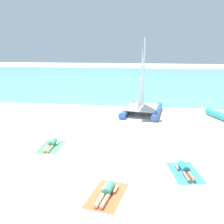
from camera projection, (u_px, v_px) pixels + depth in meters
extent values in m
plane|color=beige|center=(120.00, 113.00, 19.82)|extent=(120.00, 120.00, 0.00)
cube|color=#5BB2C1|center=(135.00, 78.00, 41.29)|extent=(120.00, 40.00, 0.05)
cylinder|color=blue|center=(128.00, 109.00, 19.92)|extent=(1.03, 4.40, 0.50)
cylinder|color=blue|center=(157.00, 111.00, 19.34)|extent=(1.03, 4.40, 0.50)
cube|color=silver|center=(142.00, 107.00, 19.37)|extent=(2.61, 3.06, 0.06)
cylinder|color=silver|center=(144.00, 73.00, 19.31)|extent=(0.10, 0.10, 5.20)
pyramid|color=white|center=(142.00, 76.00, 18.38)|extent=(0.34, 2.28, 4.37)
cube|color=#4CB266|center=(51.00, 147.00, 13.12)|extent=(1.16, 1.94, 0.01)
cylinder|color=#3FB28C|center=(53.00, 142.00, 13.27)|extent=(0.32, 0.63, 0.30)
sphere|color=#D8AD84|center=(55.00, 140.00, 13.66)|extent=(0.22, 0.22, 0.22)
cylinder|color=#D8AD84|center=(47.00, 148.00, 12.67)|extent=(0.17, 0.78, 0.14)
cylinder|color=#D8AD84|center=(50.00, 149.00, 12.65)|extent=(0.17, 0.78, 0.14)
cylinder|color=#D8AD84|center=(50.00, 143.00, 13.46)|extent=(0.12, 0.45, 0.10)
cylinder|color=#D8AD84|center=(58.00, 143.00, 13.42)|extent=(0.12, 0.45, 0.10)
cube|color=#EA5933|center=(107.00, 195.00, 8.83)|extent=(1.41, 2.06, 0.01)
cylinder|color=#3FB28C|center=(109.00, 188.00, 8.97)|extent=(0.40, 0.66, 0.30)
sphere|color=#D8AD84|center=(112.00, 182.00, 9.35)|extent=(0.22, 0.22, 0.22)
cylinder|color=#D8AD84|center=(100.00, 200.00, 8.42)|extent=(0.27, 0.79, 0.14)
cylinder|color=#D8AD84|center=(105.00, 201.00, 8.37)|extent=(0.27, 0.79, 0.14)
cylinder|color=#D8AD84|center=(104.00, 187.00, 9.21)|extent=(0.18, 0.46, 0.10)
cylinder|color=#D8AD84|center=(116.00, 189.00, 9.07)|extent=(0.18, 0.46, 0.10)
cube|color=#338CD8|center=(185.00, 172.00, 10.42)|extent=(1.44, 2.07, 0.01)
cylinder|color=#268CCC|center=(184.00, 167.00, 10.57)|extent=(0.41, 0.67, 0.30)
sphere|color=#8C6647|center=(181.00, 162.00, 10.96)|extent=(0.22, 0.22, 0.22)
cylinder|color=#8C6647|center=(186.00, 176.00, 9.96)|extent=(0.28, 0.79, 0.14)
cylinder|color=#8C6647|center=(191.00, 176.00, 9.97)|extent=(0.28, 0.79, 0.14)
cylinder|color=#8C6647|center=(177.00, 167.00, 10.73)|extent=(0.18, 0.46, 0.10)
cylinder|color=#8C6647|center=(187.00, 167.00, 10.75)|extent=(0.18, 0.46, 0.10)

